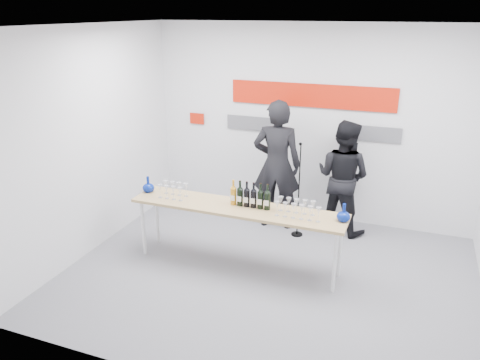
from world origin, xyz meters
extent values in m
plane|color=slate|center=(0.00, 0.00, 0.00)|extent=(5.00, 5.00, 0.00)
cube|color=silver|center=(0.00, 2.00, 1.50)|extent=(5.00, 0.04, 3.00)
cube|color=red|center=(0.00, 1.97, 1.95)|extent=(2.50, 0.02, 0.35)
cube|color=#59595E|center=(-0.90, 1.97, 1.45)|extent=(0.90, 0.02, 0.22)
cube|color=#59595E|center=(0.90, 1.97, 1.45)|extent=(0.90, 0.02, 0.22)
cube|color=red|center=(-1.90, 1.97, 1.45)|extent=(0.25, 0.02, 0.18)
cube|color=tan|center=(-0.47, 0.11, 0.81)|extent=(2.76, 0.56, 0.04)
cylinder|color=silver|center=(-1.75, -0.07, 0.40)|extent=(0.05, 0.05, 0.79)
cylinder|color=silver|center=(0.82, -0.08, 0.40)|extent=(0.05, 0.05, 0.79)
cylinder|color=silver|center=(-1.75, 0.30, 0.40)|extent=(0.05, 0.05, 0.79)
cylinder|color=silver|center=(0.82, 0.29, 0.40)|extent=(0.05, 0.05, 0.79)
imported|color=black|center=(-0.35, 1.45, 0.98)|extent=(0.77, 0.56, 1.96)
imported|color=black|center=(0.61, 1.64, 0.85)|extent=(0.98, 0.87, 1.70)
cylinder|color=black|center=(0.06, 1.22, 0.01)|extent=(0.17, 0.17, 0.02)
cylinder|color=black|center=(0.06, 1.22, 0.70)|extent=(0.02, 0.02, 1.39)
sphere|color=black|center=(0.06, 1.19, 1.41)|extent=(0.05, 0.05, 0.05)
camera|label=1|loc=(1.48, -4.93, 3.16)|focal=35.00mm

